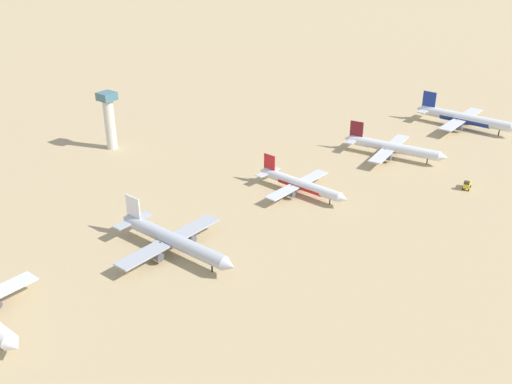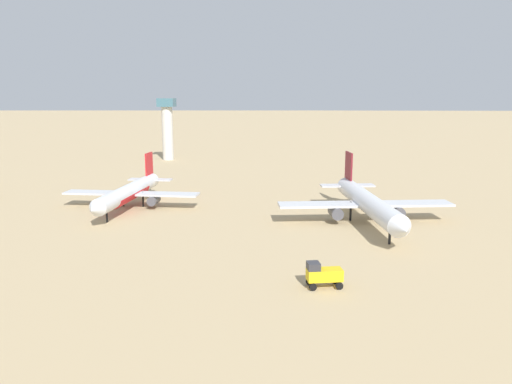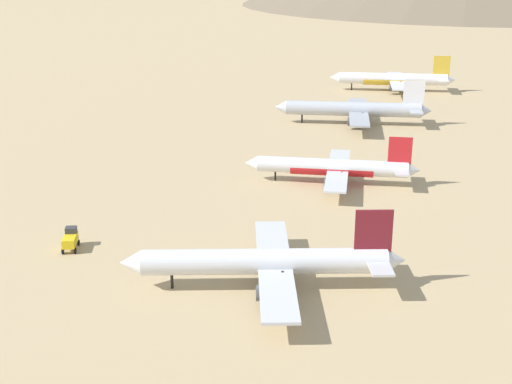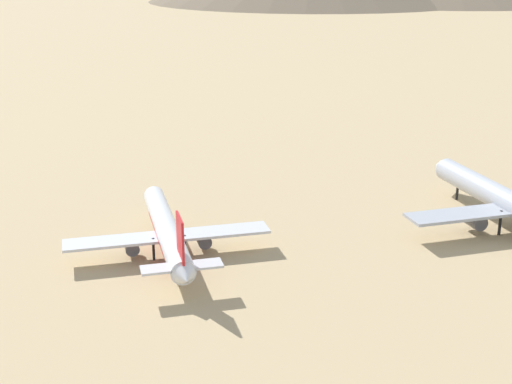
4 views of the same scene
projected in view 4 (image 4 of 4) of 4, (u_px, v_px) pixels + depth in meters
ground_plane at (173, 249)px, 126.04m from camera, size 1800.00×1800.00×0.00m
parked_jet_1 at (509, 203)px, 134.00m from camera, size 51.08×41.40×14.75m
parked_jet_2 at (167, 231)px, 123.12m from camera, size 42.81×34.77×12.34m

